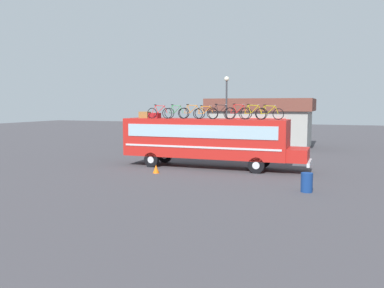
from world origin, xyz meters
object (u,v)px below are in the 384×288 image
Objects in this scene: rooftop_bicycle_6 at (238,113)px; traffic_cone at (156,169)px; rooftop_bicycle_2 at (176,113)px; rooftop_bicycle_7 at (253,113)px; rooftop_bicycle_4 at (205,113)px; rooftop_bicycle_3 at (192,113)px; rooftop_bicycle_8 at (269,113)px; rooftop_bicycle_5 at (221,113)px; luggage_bag_2 at (155,116)px; rooftop_bicycle_1 at (160,113)px; street_lamp at (226,105)px; trash_bin at (307,182)px; luggage_bag_1 at (145,115)px; bus at (207,139)px.

rooftop_bicycle_6 reaches higher than traffic_cone.
rooftop_bicycle_7 reaches higher than rooftop_bicycle_2.
rooftop_bicycle_4 is at bearing -167.90° from rooftop_bicycle_6.
rooftop_bicycle_3 is 4.94m from rooftop_bicycle_8.
rooftop_bicycle_5 reaches higher than rooftop_bicycle_2.
rooftop_bicycle_5 is (4.68, -0.35, 0.22)m from luggage_bag_2.
rooftop_bicycle_7 is (6.06, 0.39, 0.01)m from rooftop_bicycle_1.
street_lamp reaches higher than rooftop_bicycle_3.
luggage_bag_2 is 5.67m from rooftop_bicycle_6.
rooftop_bicycle_8 is 7.56m from traffic_cone.
trash_bin is (2.62, -5.29, -3.05)m from rooftop_bicycle_8.
rooftop_bicycle_3 is 1.03× the size of rooftop_bicycle_6.
rooftop_bicycle_1 is at bearing -176.21° from rooftop_bicycle_4.
trash_bin reaches higher than traffic_cone.
rooftop_bicycle_5 is at bearing -3.77° from luggage_bag_1.
rooftop_bicycle_2 reaches higher than luggage_bag_1.
street_lamp is (2.57, 7.11, 0.49)m from rooftop_bicycle_1.
bus is 2.67m from rooftop_bicycle_2.
rooftop_bicycle_3 is 6.71m from street_lamp.
rooftop_bicycle_2 is at bearing -178.93° from rooftop_bicycle_7.
bus is 2.57m from rooftop_bicycle_6.
rooftop_bicycle_5 is (5.42, -0.36, 0.18)m from luggage_bag_1.
rooftop_bicycle_8 is at bearing 0.16° from luggage_bag_2.
rooftop_bicycle_1 is at bearing -176.33° from rooftop_bicycle_7.
trash_bin is (6.51, -5.20, -1.41)m from bus.
rooftop_bicycle_8 is at bearing 1.88° from rooftop_bicycle_2.
rooftop_bicycle_7 is at bearing 3.67° from rooftop_bicycle_1.
rooftop_bicycle_8 is 3.48× the size of traffic_cone.
street_lamp reaches higher than rooftop_bicycle_2.
street_lamp reaches higher than traffic_cone.
rooftop_bicycle_4 is at bearing 3.79° from rooftop_bicycle_1.
luggage_bag_1 is at bearing -120.43° from street_lamp.
luggage_bag_1 is 0.75m from luggage_bag_2.
rooftop_bicycle_5 is at bearing -16.49° from bus.
trash_bin is at bearing -27.25° from luggage_bag_2.
rooftop_bicycle_5 is (1.01, -0.08, 0.04)m from rooftop_bicycle_4.
rooftop_bicycle_6 is 6.96m from street_lamp.
bus is 1.64m from rooftop_bicycle_4.
trash_bin is at bearing -59.23° from street_lamp.
rooftop_bicycle_4 is 0.94× the size of rooftop_bicycle_7.
bus is 6.80× the size of rooftop_bicycle_8.
street_lamp is at bearing 117.44° from rooftop_bicycle_7.
rooftop_bicycle_6 is (6.41, 0.15, 0.19)m from luggage_bag_1.
rooftop_bicycle_5 is 3.63× the size of traffic_cone.
luggage_bag_1 is 5.44m from rooftop_bicycle_5.
rooftop_bicycle_3 is at bearing 179.01° from bus.
rooftop_bicycle_7 is at bearing 7.68° from rooftop_bicycle_5.
rooftop_bicycle_2 is 7.00m from street_lamp.
rooftop_bicycle_2 is 5.02m from rooftop_bicycle_7.
bus is 1.96m from rooftop_bicycle_3.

